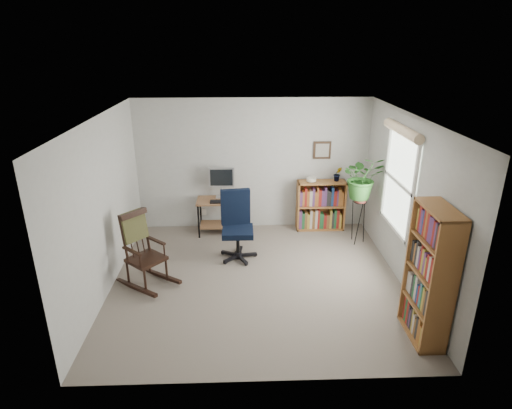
{
  "coord_description": "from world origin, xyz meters",
  "views": [
    {
      "loc": [
        -0.21,
        -5.49,
        3.34
      ],
      "look_at": [
        0.0,
        0.4,
        1.05
      ],
      "focal_mm": 30.0,
      "sensor_mm": 36.0,
      "label": 1
    }
  ],
  "objects_px": {
    "office_chair": "(238,226)",
    "rocking_chair": "(145,250)",
    "desk": "(222,216)",
    "low_bookshelf": "(321,205)",
    "tall_bookshelf": "(430,275)"
  },
  "relations": [
    {
      "from": "low_bookshelf",
      "to": "tall_bookshelf",
      "type": "bearing_deg",
      "value": -77.91
    },
    {
      "from": "office_chair",
      "to": "rocking_chair",
      "type": "bearing_deg",
      "value": -158.89
    },
    {
      "from": "desk",
      "to": "low_bookshelf",
      "type": "bearing_deg",
      "value": 3.78
    },
    {
      "from": "rocking_chair",
      "to": "tall_bookshelf",
      "type": "height_order",
      "value": "tall_bookshelf"
    },
    {
      "from": "office_chair",
      "to": "tall_bookshelf",
      "type": "bearing_deg",
      "value": -50.87
    },
    {
      "from": "rocking_chair",
      "to": "office_chair",
      "type": "bearing_deg",
      "value": -19.58
    },
    {
      "from": "low_bookshelf",
      "to": "desk",
      "type": "bearing_deg",
      "value": -176.22
    },
    {
      "from": "desk",
      "to": "office_chair",
      "type": "xyz_separation_m",
      "value": [
        0.29,
        -1.0,
        0.24
      ]
    },
    {
      "from": "rocking_chair",
      "to": "tall_bookshelf",
      "type": "relative_size",
      "value": 0.67
    },
    {
      "from": "rocking_chair",
      "to": "tall_bookshelf",
      "type": "distance_m",
      "value": 3.74
    },
    {
      "from": "desk",
      "to": "tall_bookshelf",
      "type": "distance_m",
      "value": 3.94
    },
    {
      "from": "desk",
      "to": "tall_bookshelf",
      "type": "height_order",
      "value": "tall_bookshelf"
    },
    {
      "from": "office_chair",
      "to": "tall_bookshelf",
      "type": "height_order",
      "value": "tall_bookshelf"
    },
    {
      "from": "low_bookshelf",
      "to": "tall_bookshelf",
      "type": "distance_m",
      "value": 3.23
    },
    {
      "from": "desk",
      "to": "low_bookshelf",
      "type": "xyz_separation_m",
      "value": [
        1.82,
        0.12,
        0.14
      ]
    }
  ]
}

